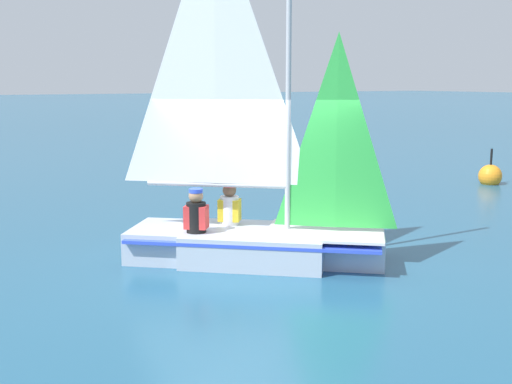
{
  "coord_description": "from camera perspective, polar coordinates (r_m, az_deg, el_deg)",
  "views": [
    {
      "loc": [
        8.35,
        -4.93,
        2.77
      ],
      "look_at": [
        0.0,
        0.0,
        1.09
      ],
      "focal_mm": 45.0,
      "sensor_mm": 36.0,
      "label": 1
    }
  ],
  "objects": [
    {
      "name": "sailor_helm",
      "position": [
        10.32,
        -2.36,
        -2.14
      ],
      "size": [
        0.42,
        0.43,
        1.16
      ],
      "rotation": [
        0.0,
        0.0,
        0.87
      ],
      "color": "black",
      "rests_on": "ground_plane"
    },
    {
      "name": "sailor_crew",
      "position": [
        9.83,
        -5.33,
        -2.78
      ],
      "size": [
        0.42,
        0.43,
        1.16
      ],
      "rotation": [
        0.0,
        0.0,
        0.87
      ],
      "color": "black",
      "rests_on": "ground_plane"
    },
    {
      "name": "buoy_marker",
      "position": [
        18.58,
        20.1,
        1.35
      ],
      "size": [
        0.63,
        0.63,
        1.06
      ],
      "color": "orange",
      "rests_on": "ground_plane"
    },
    {
      "name": "sailboat_main",
      "position": [
        9.91,
        -0.37,
        -1.8
      ],
      "size": [
        3.59,
        3.88,
        5.51
      ],
      "rotation": [
        0.0,
        0.0,
        0.87
      ],
      "color": "#B2BCCC",
      "rests_on": "ground_plane"
    },
    {
      "name": "ground_plane",
      "position": [
        10.08,
        0.0,
        -6.12
      ],
      "size": [
        260.0,
        260.0,
        0.0
      ],
      "primitive_type": "plane",
      "color": "#235675"
    }
  ]
}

